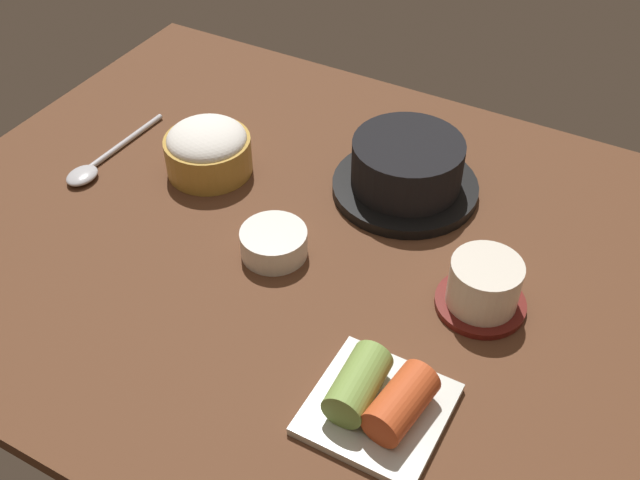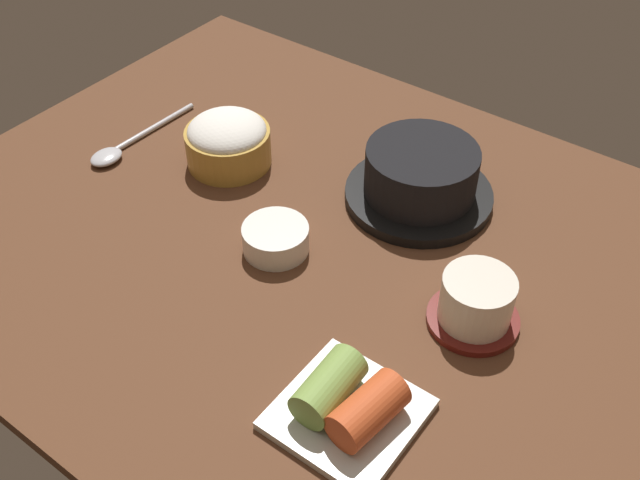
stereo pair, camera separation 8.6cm
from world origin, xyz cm
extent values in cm
cube|color=#56331E|center=(0.00, 0.00, 1.00)|extent=(100.00, 76.00, 2.00)
cylinder|color=black|center=(5.58, 14.38, 2.72)|extent=(18.93, 18.93, 1.45)
cylinder|color=black|center=(5.58, 14.38, 6.57)|extent=(14.17, 14.17, 6.24)
cylinder|color=#D15619|center=(5.58, 14.38, 9.39)|extent=(12.47, 12.47, 0.60)
cylinder|color=#B78C38|center=(-19.32, 5.97, 4.50)|extent=(11.47, 11.47, 5.01)
ellipsoid|color=white|center=(-19.32, 5.97, 7.01)|extent=(10.55, 10.55, 4.01)
cylinder|color=maroon|center=(21.12, -0.05, 2.40)|extent=(10.08, 10.08, 0.80)
cylinder|color=silver|center=(21.12, -0.05, 5.55)|extent=(7.82, 7.82, 5.50)
cylinder|color=#C6D18C|center=(21.12, -0.05, 8.00)|extent=(6.65, 6.65, 0.40)
cylinder|color=white|center=(-3.23, -3.77, 3.66)|extent=(7.96, 7.96, 3.32)
cylinder|color=brown|center=(-3.23, -3.77, 5.02)|extent=(6.52, 6.52, 0.50)
cube|color=silver|center=(17.26, -18.08, 2.50)|extent=(12.87, 12.87, 1.00)
cylinder|color=#7A9E47|center=(15.00, -18.08, 5.08)|extent=(4.44, 7.87, 4.15)
cylinder|color=#C64C23|center=(19.51, -18.08, 5.08)|extent=(5.14, 8.20, 4.15)
cylinder|color=#B7B7BC|center=(-33.23, 4.34, 2.40)|extent=(1.49, 16.71, 0.80)
ellipsoid|color=#B7B7BC|center=(-32.89, -4.00, 2.72)|extent=(3.60, 4.68, 1.26)
camera|label=1|loc=(32.75, -57.79, 63.61)|focal=42.12mm
camera|label=2|loc=(40.02, -53.11, 63.61)|focal=42.12mm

